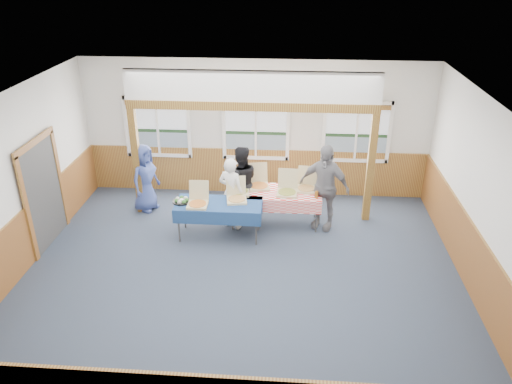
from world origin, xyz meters
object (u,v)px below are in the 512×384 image
at_px(woman_white, 231,193).
at_px(woman_black, 240,183).
at_px(table_right, 275,194).
at_px(table_left, 219,206).
at_px(man_blue, 145,178).
at_px(person_grey, 324,187).

bearing_deg(woman_white, woman_black, -84.70).
xyz_separation_m(table_right, woman_black, (-0.76, 0.22, 0.12)).
bearing_deg(table_left, woman_black, 66.17).
xyz_separation_m(table_left, table_right, (1.11, 0.63, 0.01)).
bearing_deg(woman_black, woman_white, 56.79).
bearing_deg(woman_black, table_right, 149.90).
xyz_separation_m(woman_black, man_blue, (-2.16, 0.23, -0.05)).
height_order(woman_white, person_grey, person_grey).
bearing_deg(person_grey, table_left, -140.47).
relative_size(table_right, person_grey, 1.11).
distance_m(woman_black, person_grey, 1.79).
bearing_deg(table_right, man_blue, 160.31).
bearing_deg(woman_white, table_right, -142.70).
height_order(man_blue, person_grey, person_grey).
bearing_deg(table_left, woman_white, 62.82).
distance_m(woman_white, person_grey, 1.92).
xyz_separation_m(table_right, woman_white, (-0.90, -0.21, 0.08)).
distance_m(table_left, man_blue, 2.11).
distance_m(table_right, woman_black, 0.80).
relative_size(table_left, person_grey, 0.95).
relative_size(woman_white, man_blue, 1.01).
xyz_separation_m(woman_white, woman_black, (0.15, 0.42, 0.04)).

